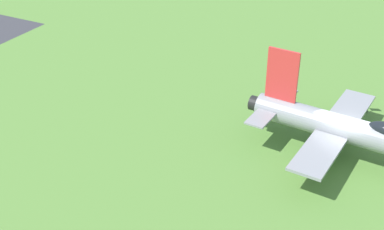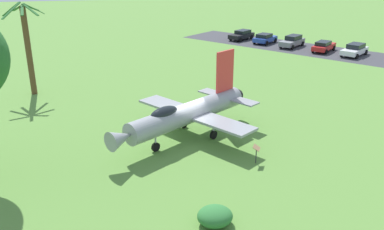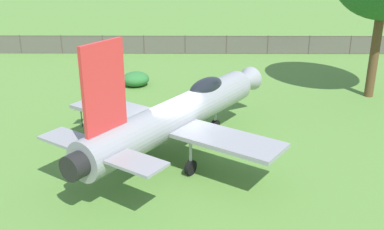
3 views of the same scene
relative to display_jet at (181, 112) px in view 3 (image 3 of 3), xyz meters
name	(u,v)px [view 3 (image 3 of 3)]	position (x,y,z in m)	size (l,w,h in m)	color
ground_plane	(176,156)	(-0.18, 0.26, -1.84)	(200.00, 200.00, 0.00)	#568438
display_jet	(181,112)	(0.00, 0.00, 0.00)	(8.91, 10.96, 5.45)	gray
perimeter_fence	(185,44)	(16.59, -6.15, -1.07)	(11.63, 30.14, 1.45)	#4C4238
shrub_near_fence	(136,79)	(9.78, -0.49, -1.40)	(1.53, 1.66, 0.88)	#2D7033
info_plaque	(81,110)	(4.37, 3.49, -0.99)	(0.72, 0.64, 1.14)	#333333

